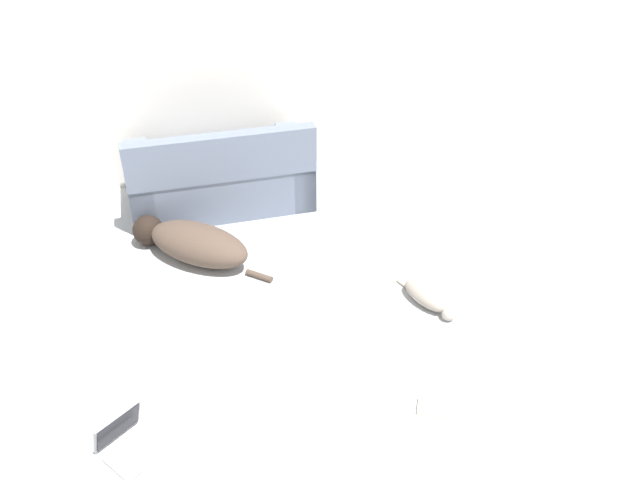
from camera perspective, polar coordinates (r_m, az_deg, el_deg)
wall_back at (r=6.09m, az=-4.70°, el=17.69°), size 7.32×0.06×2.57m
couch at (r=5.78m, az=-9.05°, el=5.60°), size 1.63×0.85×0.83m
dog at (r=5.14m, az=-11.62°, el=-0.19°), size 1.06×1.03×0.30m
cat at (r=4.67m, az=9.83°, el=-5.13°), size 0.30×0.58×0.14m
laptop_open at (r=3.84m, az=-17.34°, el=-16.89°), size 0.42×0.43×0.24m
book_cream at (r=3.97m, az=10.65°, el=-14.94°), size 0.27×0.23×0.02m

